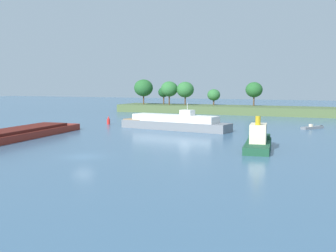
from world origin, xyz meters
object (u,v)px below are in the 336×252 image
(small_motorboat, at_px, (312,127))
(fishing_skiff, at_px, (49,126))
(tugboat, at_px, (258,141))
(white_riverboat, at_px, (174,123))
(channel_buoy_red, at_px, (108,121))
(cargo_barge, at_px, (2,136))

(small_motorboat, height_order, fishing_skiff, small_motorboat)
(tugboat, bearing_deg, fishing_skiff, 164.77)
(white_riverboat, relative_size, fishing_skiff, 4.17)
(white_riverboat, distance_m, channel_buoy_red, 18.37)
(fishing_skiff, height_order, channel_buoy_red, channel_buoy_red)
(fishing_skiff, bearing_deg, channel_buoy_red, 50.24)
(tugboat, distance_m, cargo_barge, 40.15)
(white_riverboat, relative_size, channel_buoy_red, 12.49)
(small_motorboat, bearing_deg, white_riverboat, -154.02)
(cargo_barge, xyz_separation_m, channel_buoy_red, (0.96, 30.98, -0.10))
(small_motorboat, relative_size, cargo_barge, 0.14)
(cargo_barge, bearing_deg, channel_buoy_red, 88.23)
(white_riverboat, relative_size, small_motorboat, 4.42)
(small_motorboat, bearing_deg, cargo_barge, -138.47)
(tugboat, height_order, cargo_barge, cargo_barge)
(white_riverboat, bearing_deg, small_motorboat, 25.98)
(white_riverboat, xyz_separation_m, channel_buoy_red, (-17.90, 4.12, -0.57))
(white_riverboat, bearing_deg, channel_buoy_red, 167.05)
(white_riverboat, xyz_separation_m, cargo_barge, (-18.86, -26.86, -0.47))
(white_riverboat, height_order, tugboat, white_riverboat)
(small_motorboat, distance_m, fishing_skiff, 55.03)
(small_motorboat, xyz_separation_m, channel_buoy_red, (-43.39, -8.31, 0.55))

